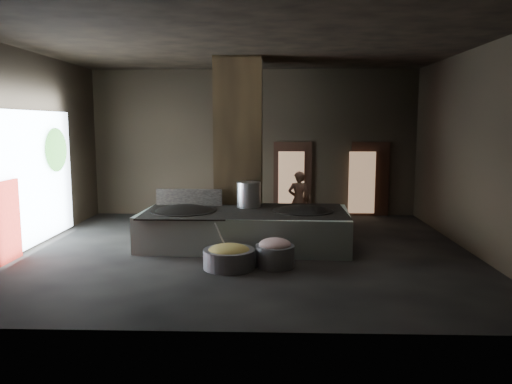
{
  "coord_description": "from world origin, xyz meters",
  "views": [
    {
      "loc": [
        0.57,
        -11.04,
        2.85
      ],
      "look_at": [
        0.19,
        0.61,
        1.25
      ],
      "focal_mm": 35.0,
      "sensor_mm": 36.0,
      "label": 1
    }
  ],
  "objects_px": {
    "meat_basin": "(275,256)",
    "wok_left": "(184,214)",
    "cook": "(299,200)",
    "veg_basin": "(229,259)",
    "stock_pot": "(249,195)",
    "hearth_platform": "(245,228)",
    "wok_right": "(303,214)"
  },
  "relations": [
    {
      "from": "cook",
      "to": "meat_basin",
      "type": "height_order",
      "value": "cook"
    },
    {
      "from": "wok_right",
      "to": "meat_basin",
      "type": "distance_m",
      "value": 1.96
    },
    {
      "from": "stock_pot",
      "to": "veg_basin",
      "type": "xyz_separation_m",
      "value": [
        -0.28,
        -2.42,
        -0.94
      ]
    },
    {
      "from": "cook",
      "to": "veg_basin",
      "type": "xyz_separation_m",
      "value": [
        -1.57,
        -3.79,
        -0.6
      ]
    },
    {
      "from": "wok_left",
      "to": "wok_right",
      "type": "bearing_deg",
      "value": 2.05
    },
    {
      "from": "wok_right",
      "to": "meat_basin",
      "type": "relative_size",
      "value": 1.79
    },
    {
      "from": "wok_left",
      "to": "stock_pot",
      "type": "distance_m",
      "value": 1.66
    },
    {
      "from": "veg_basin",
      "to": "wok_right",
      "type": "bearing_deg",
      "value": 50.59
    },
    {
      "from": "hearth_platform",
      "to": "wok_right",
      "type": "height_order",
      "value": "wok_right"
    },
    {
      "from": "hearth_platform",
      "to": "veg_basin",
      "type": "relative_size",
      "value": 4.64
    },
    {
      "from": "wok_left",
      "to": "meat_basin",
      "type": "distance_m",
      "value": 2.76
    },
    {
      "from": "meat_basin",
      "to": "wok_left",
      "type": "bearing_deg",
      "value": 142.05
    },
    {
      "from": "wok_left",
      "to": "stock_pot",
      "type": "xyz_separation_m",
      "value": [
        1.5,
        0.6,
        0.38
      ]
    },
    {
      "from": "meat_basin",
      "to": "stock_pot",
      "type": "bearing_deg",
      "value": 105.69
    },
    {
      "from": "hearth_platform",
      "to": "wok_right",
      "type": "bearing_deg",
      "value": 5.76
    },
    {
      "from": "wok_right",
      "to": "cook",
      "type": "xyz_separation_m",
      "value": [
        -0.0,
        1.87,
        0.04
      ]
    },
    {
      "from": "hearth_platform",
      "to": "veg_basin",
      "type": "height_order",
      "value": "hearth_platform"
    },
    {
      "from": "veg_basin",
      "to": "stock_pot",
      "type": "bearing_deg",
      "value": 83.49
    },
    {
      "from": "wok_left",
      "to": "veg_basin",
      "type": "bearing_deg",
      "value": -56.05
    },
    {
      "from": "hearth_platform",
      "to": "veg_basin",
      "type": "distance_m",
      "value": 1.9
    },
    {
      "from": "wok_left",
      "to": "veg_basin",
      "type": "relative_size",
      "value": 1.46
    },
    {
      "from": "hearth_platform",
      "to": "veg_basin",
      "type": "xyz_separation_m",
      "value": [
        -0.23,
        -1.87,
        -0.23
      ]
    },
    {
      "from": "cook",
      "to": "meat_basin",
      "type": "xyz_separation_m",
      "value": [
        -0.66,
        -3.64,
        -0.58
      ]
    },
    {
      "from": "stock_pot",
      "to": "cook",
      "type": "xyz_separation_m",
      "value": [
        1.3,
        1.37,
        -0.34
      ]
    },
    {
      "from": "cook",
      "to": "veg_basin",
      "type": "bearing_deg",
      "value": 68.88
    },
    {
      "from": "stock_pot",
      "to": "meat_basin",
      "type": "xyz_separation_m",
      "value": [
        0.64,
        -2.27,
        -0.92
      ]
    },
    {
      "from": "wok_right",
      "to": "wok_left",
      "type": "bearing_deg",
      "value": -177.95
    },
    {
      "from": "cook",
      "to": "meat_basin",
      "type": "bearing_deg",
      "value": 81.14
    },
    {
      "from": "stock_pot",
      "to": "cook",
      "type": "bearing_deg",
      "value": 46.59
    },
    {
      "from": "wok_left",
      "to": "cook",
      "type": "distance_m",
      "value": 3.42
    },
    {
      "from": "stock_pot",
      "to": "hearth_platform",
      "type": "bearing_deg",
      "value": -95.19
    },
    {
      "from": "veg_basin",
      "to": "hearth_platform",
      "type": "bearing_deg",
      "value": 83.1
    }
  ]
}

